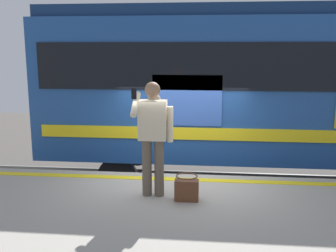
% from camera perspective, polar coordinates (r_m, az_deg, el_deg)
% --- Properties ---
extents(ground_plane, '(25.14, 25.14, 0.00)m').
position_cam_1_polar(ground_plane, '(7.28, 1.40, -15.11)').
color(ground_plane, '#4C4742').
extents(safety_line, '(13.38, 0.16, 0.01)m').
position_cam_1_polar(safety_line, '(6.59, 1.24, -7.70)').
color(safety_line, yellow).
rests_on(safety_line, platform).
extents(track_rail_near, '(17.75, 0.08, 0.16)m').
position_cam_1_polar(track_rail_near, '(8.77, 2.28, -9.87)').
color(track_rail_near, slate).
rests_on(track_rail_near, ground).
extents(track_rail_far, '(17.75, 0.08, 0.16)m').
position_cam_1_polar(track_rail_far, '(10.13, 2.80, -6.98)').
color(track_rail_far, slate).
rests_on(track_rail_far, ground).
extents(train_carriage, '(9.77, 2.82, 3.91)m').
position_cam_1_polar(train_carriage, '(9.02, 14.27, 6.13)').
color(train_carriage, '#1E478C').
rests_on(train_carriage, ground).
extents(passenger, '(0.57, 0.55, 1.67)m').
position_cam_1_polar(passenger, '(5.65, -2.20, -0.52)').
color(passenger, brown).
rests_on(passenger, platform).
extents(handbag, '(0.34, 0.31, 0.37)m').
position_cam_1_polar(handbag, '(5.67, 2.71, -9.06)').
color(handbag, '#59331E').
rests_on(handbag, platform).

